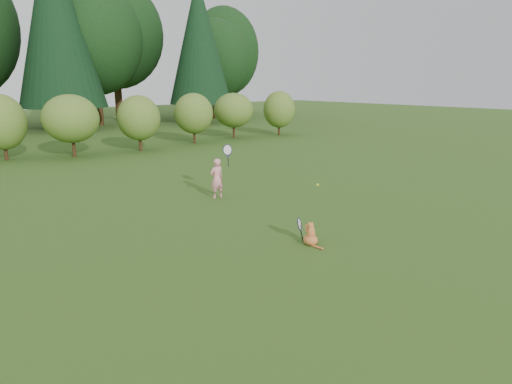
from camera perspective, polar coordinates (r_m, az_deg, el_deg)
ground at (r=9.12m, az=2.22°, el=-5.43°), size 100.00×100.00×0.00m
shrub_row at (r=20.31m, az=-23.07°, el=8.49°), size 28.00×3.00×2.80m
woodland_backdrop at (r=30.29m, az=-30.12°, el=20.96°), size 48.00×10.00×15.00m
child at (r=11.72m, az=-5.20°, el=1.94°), size 0.62×0.38×1.64m
cat at (r=8.46m, az=7.25°, el=-5.41°), size 0.47×0.69×0.64m
tennis_ball at (r=9.73m, az=8.21°, el=0.95°), size 0.06×0.06×0.06m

